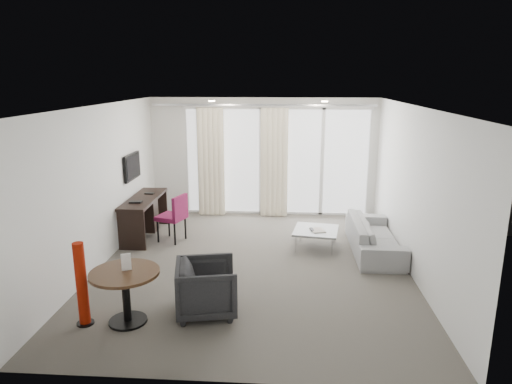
# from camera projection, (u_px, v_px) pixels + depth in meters

# --- Properties ---
(floor) EXTENTS (5.00, 6.00, 0.00)m
(floor) POSITION_uv_depth(u_px,v_px,m) (254.00, 265.00, 7.55)
(floor) COLOR #534E46
(floor) RESTS_ON ground
(ceiling) EXTENTS (5.00, 6.00, 0.00)m
(ceiling) POSITION_uv_depth(u_px,v_px,m) (253.00, 106.00, 6.92)
(ceiling) COLOR white
(ceiling) RESTS_ON ground
(wall_left) EXTENTS (0.00, 6.00, 2.60)m
(wall_left) POSITION_uv_depth(u_px,v_px,m) (100.00, 187.00, 7.40)
(wall_left) COLOR silver
(wall_left) RESTS_ON ground
(wall_right) EXTENTS (0.00, 6.00, 2.60)m
(wall_right) POSITION_uv_depth(u_px,v_px,m) (414.00, 192.00, 7.07)
(wall_right) COLOR silver
(wall_right) RESTS_ON ground
(wall_front) EXTENTS (5.00, 0.00, 2.60)m
(wall_front) POSITION_uv_depth(u_px,v_px,m) (230.00, 264.00, 4.33)
(wall_front) COLOR silver
(wall_front) RESTS_ON ground
(window_panel) EXTENTS (4.00, 0.02, 2.38)m
(window_panel) POSITION_uv_depth(u_px,v_px,m) (277.00, 162.00, 10.13)
(window_panel) COLOR white
(window_panel) RESTS_ON ground
(window_frame) EXTENTS (4.10, 0.06, 2.44)m
(window_frame) POSITION_uv_depth(u_px,v_px,m) (277.00, 162.00, 10.11)
(window_frame) COLOR white
(window_frame) RESTS_ON ground
(curtain_left) EXTENTS (0.60, 0.20, 2.38)m
(curtain_left) POSITION_uv_depth(u_px,v_px,m) (211.00, 162.00, 10.06)
(curtain_left) COLOR beige
(curtain_left) RESTS_ON ground
(curtain_right) EXTENTS (0.60, 0.20, 2.38)m
(curtain_right) POSITION_uv_depth(u_px,v_px,m) (274.00, 163.00, 9.97)
(curtain_right) COLOR beige
(curtain_right) RESTS_ON ground
(curtain_track) EXTENTS (4.80, 0.04, 0.04)m
(curtain_track) POSITION_uv_depth(u_px,v_px,m) (263.00, 105.00, 9.68)
(curtain_track) COLOR #B2B2B7
(curtain_track) RESTS_ON ceiling
(downlight_a) EXTENTS (0.12, 0.12, 0.02)m
(downlight_a) POSITION_uv_depth(u_px,v_px,m) (212.00, 101.00, 8.53)
(downlight_a) COLOR #FFE0B2
(downlight_a) RESTS_ON ceiling
(downlight_b) EXTENTS (0.12, 0.12, 0.02)m
(downlight_b) POSITION_uv_depth(u_px,v_px,m) (325.00, 101.00, 8.39)
(downlight_b) COLOR #FFE0B2
(downlight_b) RESTS_ON ceiling
(desk) EXTENTS (0.51, 1.64, 0.77)m
(desk) POSITION_uv_depth(u_px,v_px,m) (145.00, 217.00, 8.87)
(desk) COLOR black
(desk) RESTS_ON floor
(tv) EXTENTS (0.05, 0.80, 0.50)m
(tv) POSITION_uv_depth(u_px,v_px,m) (132.00, 167.00, 8.79)
(tv) COLOR black
(tv) RESTS_ON wall_left
(desk_chair) EXTENTS (0.62, 0.60, 0.91)m
(desk_chair) POSITION_uv_depth(u_px,v_px,m) (171.00, 218.00, 8.59)
(desk_chair) COLOR maroon
(desk_chair) RESTS_ON floor
(round_table) EXTENTS (0.94, 0.94, 0.69)m
(round_table) POSITION_uv_depth(u_px,v_px,m) (126.00, 297.00, 5.72)
(round_table) COLOR #3B2413
(round_table) RESTS_ON floor
(menu_card) EXTENTS (0.12, 0.06, 0.22)m
(menu_card) POSITION_uv_depth(u_px,v_px,m) (127.00, 268.00, 5.67)
(menu_card) COLOR white
(menu_card) RESTS_ON round_table
(red_lamp) EXTENTS (0.23, 0.23, 1.08)m
(red_lamp) POSITION_uv_depth(u_px,v_px,m) (82.00, 284.00, 5.63)
(red_lamp) COLOR maroon
(red_lamp) RESTS_ON floor
(tub_armchair) EXTENTS (0.91, 0.90, 0.71)m
(tub_armchair) POSITION_uv_depth(u_px,v_px,m) (207.00, 288.00, 5.94)
(tub_armchair) COLOR black
(tub_armchair) RESTS_ON floor
(coffee_table) EXTENTS (0.89, 0.89, 0.35)m
(coffee_table) POSITION_uv_depth(u_px,v_px,m) (316.00, 239.00, 8.29)
(coffee_table) COLOR gray
(coffee_table) RESTS_ON floor
(remote) EXTENTS (0.08, 0.18, 0.02)m
(remote) POSITION_uv_depth(u_px,v_px,m) (312.00, 229.00, 8.22)
(remote) COLOR black
(remote) RESTS_ON coffee_table
(magazine) EXTENTS (0.30, 0.34, 0.02)m
(magazine) POSITION_uv_depth(u_px,v_px,m) (318.00, 230.00, 8.19)
(magazine) COLOR gray
(magazine) RESTS_ON coffee_table
(sofa) EXTENTS (0.77, 1.98, 0.58)m
(sofa) POSITION_uv_depth(u_px,v_px,m) (374.00, 236.00, 8.08)
(sofa) COLOR gray
(sofa) RESTS_ON floor
(terrace_slab) EXTENTS (5.60, 3.00, 0.12)m
(terrace_slab) POSITION_uv_depth(u_px,v_px,m) (278.00, 199.00, 11.90)
(terrace_slab) COLOR #4D4D50
(terrace_slab) RESTS_ON ground
(rattan_chair_a) EXTENTS (0.59, 0.59, 0.84)m
(rattan_chair_a) POSITION_uv_depth(u_px,v_px,m) (315.00, 188.00, 11.00)
(rattan_chair_a) COLOR brown
(rattan_chair_a) RESTS_ON terrace_slab
(rattan_chair_b) EXTENTS (0.64, 0.64, 0.74)m
(rattan_chair_b) POSITION_uv_depth(u_px,v_px,m) (324.00, 181.00, 11.98)
(rattan_chair_b) COLOR brown
(rattan_chair_b) RESTS_ON terrace_slab
(rattan_table) EXTENTS (0.60, 0.60, 0.51)m
(rattan_table) POSITION_uv_depth(u_px,v_px,m) (306.00, 190.00, 11.50)
(rattan_table) COLOR brown
(rattan_table) RESTS_ON terrace_slab
(balustrade) EXTENTS (5.50, 0.06, 1.05)m
(balustrade) POSITION_uv_depth(u_px,v_px,m) (279.00, 167.00, 13.17)
(balustrade) COLOR #B2B2B7
(balustrade) RESTS_ON terrace_slab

